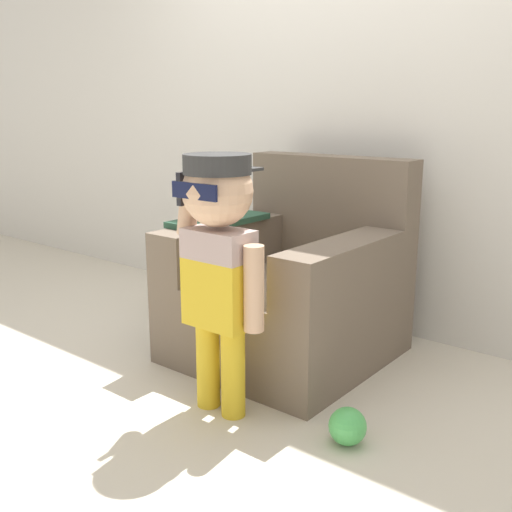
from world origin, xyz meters
The scene contains 6 objects.
ground_plane centered at (0.00, 0.00, 0.00)m, with size 10.00×10.00×0.00m, color beige.
wall_back centered at (0.00, 0.70, 1.30)m, with size 10.00×0.05×2.60m.
armchair centered at (0.12, 0.08, 0.33)m, with size 0.95×0.97×0.98m.
person_child centered at (0.25, -0.60, 0.70)m, with size 0.43×0.32×1.05m.
side_table centered at (-0.69, 0.20, 0.31)m, with size 0.36×0.36×0.51m.
toy_ball centered at (0.79, -0.50, 0.07)m, with size 0.14×0.14×0.14m.
Camera 1 is at (1.78, -2.27, 1.21)m, focal length 42.00 mm.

